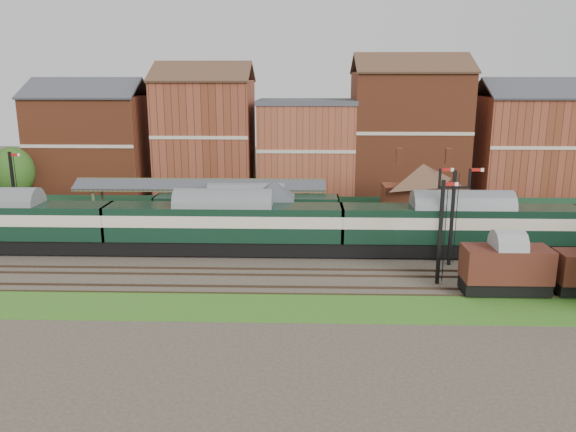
{
  "coord_description": "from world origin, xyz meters",
  "views": [
    {
      "loc": [
        -0.17,
        -47.64,
        15.2
      ],
      "look_at": [
        -1.64,
        2.0,
        3.0
      ],
      "focal_mm": 35.0,
      "sensor_mm": 36.0,
      "label": 1
    }
  ],
  "objects_px": {
    "goods_van_a": "(506,266)",
    "semaphore_bracket": "(453,211)",
    "dmu_train": "(224,224)",
    "signal_box": "(274,211)",
    "platform_railcar": "(247,210)"
  },
  "relations": [
    {
      "from": "dmu_train",
      "to": "platform_railcar",
      "type": "relative_size",
      "value": 3.41
    },
    {
      "from": "goods_van_a",
      "to": "platform_railcar",
      "type": "bearing_deg",
      "value": 142.52
    },
    {
      "from": "goods_van_a",
      "to": "semaphore_bracket",
      "type": "bearing_deg",
      "value": 109.51
    },
    {
      "from": "dmu_train",
      "to": "semaphore_bracket",
      "type": "bearing_deg",
      "value": -7.4
    },
    {
      "from": "signal_box",
      "to": "goods_van_a",
      "type": "relative_size",
      "value": 0.99
    },
    {
      "from": "signal_box",
      "to": "platform_railcar",
      "type": "distance_m",
      "value": 4.4
    },
    {
      "from": "signal_box",
      "to": "dmu_train",
      "type": "relative_size",
      "value": 0.1
    },
    {
      "from": "semaphore_bracket",
      "to": "platform_railcar",
      "type": "xyz_separation_m",
      "value": [
        -17.91,
        9.0,
        -2.18
      ]
    },
    {
      "from": "platform_railcar",
      "to": "goods_van_a",
      "type": "height_order",
      "value": "platform_railcar"
    },
    {
      "from": "semaphore_bracket",
      "to": "goods_van_a",
      "type": "bearing_deg",
      "value": -70.49
    },
    {
      "from": "signal_box",
      "to": "semaphore_bracket",
      "type": "bearing_deg",
      "value": -20.92
    },
    {
      "from": "signal_box",
      "to": "goods_van_a",
      "type": "bearing_deg",
      "value": -35.24
    },
    {
      "from": "dmu_train",
      "to": "signal_box",
      "type": "bearing_deg",
      "value": 37.64
    },
    {
      "from": "semaphore_bracket",
      "to": "goods_van_a",
      "type": "distance_m",
      "value": 7.35
    },
    {
      "from": "platform_railcar",
      "to": "goods_van_a",
      "type": "distance_m",
      "value": 25.48
    }
  ]
}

